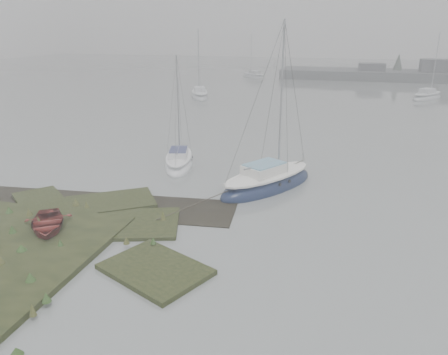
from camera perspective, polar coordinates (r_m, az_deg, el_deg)
ground at (r=43.75m, az=6.94°, el=8.49°), size 160.00×160.00×0.00m
sailboat_main at (r=22.88m, az=5.67°, el=-0.69°), size 5.21×6.51×9.01m
sailboat_white at (r=26.61m, az=-5.89°, el=2.03°), size 2.94×5.20×6.98m
sailboat_far_a at (r=52.44m, az=-3.19°, el=10.65°), size 4.02×6.14×8.26m
sailboat_far_b at (r=56.49m, az=25.01°, el=9.52°), size 4.70×5.67×7.93m
sailboat_far_c at (r=73.10m, az=3.89°, el=13.04°), size 5.23×4.59×7.44m
dinghy at (r=19.09m, az=-22.12°, el=-5.54°), size 3.09×3.31×0.56m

